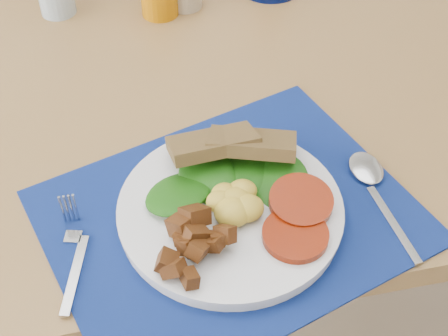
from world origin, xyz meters
name	(u,v)px	position (x,y,z in m)	size (l,w,h in m)	color
table	(131,119)	(0.00, 0.20, 0.67)	(1.40, 0.90, 0.75)	brown
placemat	(230,216)	(0.11, -0.12, 0.75)	(0.47, 0.37, 0.00)	black
breakfast_plate	(227,209)	(0.10, -0.12, 0.77)	(0.29, 0.29, 0.07)	silver
fork	(74,250)	(-0.10, -0.14, 0.76)	(0.04, 0.17, 0.00)	#B2B5BA
spoon	(373,184)	(0.31, -0.11, 0.76)	(0.05, 0.20, 0.01)	#B2B5BA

